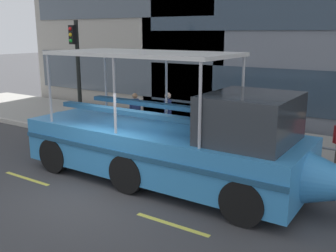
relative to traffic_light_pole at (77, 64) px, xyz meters
The scene contains 11 objects.
ground_plane 6.95m from the traffic_light_pole, 37.43° to the right, with size 120.00×120.00×0.00m, color #3D3D3F.
sidewalk 5.97m from the traffic_light_pole, 18.72° to the left, with size 32.00×4.80×0.18m, color #99968E.
curb_edge 5.77m from the traffic_light_pole, ahead, with size 32.00×0.18×0.18m, color #B2ADA3.
lane_centreline 7.39m from the traffic_light_pole, 42.34° to the right, with size 25.80×0.12×0.01m.
curb_guardrail 6.65m from the traffic_light_pole, ahead, with size 11.20×0.09×0.84m.
traffic_light_pole is the anchor object (origin of this frame).
leaned_bicycle 2.27m from the traffic_light_pole, 10.12° to the left, with size 1.74×0.46×0.96m.
duck_tour_boat 7.08m from the traffic_light_pole, 22.30° to the right, with size 9.65×2.68×3.46m.
pedestrian_mid_left 6.85m from the traffic_light_pole, ahead, with size 0.34×0.34×1.56m.
pedestrian_mid_right 4.22m from the traffic_light_pole, ahead, with size 0.39×0.33×1.66m.
pedestrian_near_stern 2.95m from the traffic_light_pole, 15.66° to the left, with size 0.31×0.35×1.51m.
Camera 1 is at (6.45, -7.01, 3.94)m, focal length 41.47 mm.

